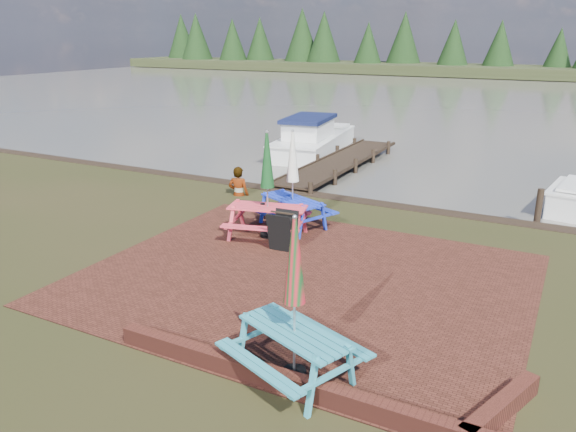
% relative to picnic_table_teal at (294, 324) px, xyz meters
% --- Properties ---
extents(ground, '(120.00, 120.00, 0.00)m').
position_rel_picnic_table_teal_xyz_m(ground, '(-1.41, 2.20, -0.89)').
color(ground, black).
rests_on(ground, ground).
extents(paving, '(9.00, 7.50, 0.02)m').
position_rel_picnic_table_teal_xyz_m(paving, '(-1.41, 3.20, -0.88)').
color(paving, '#371911').
rests_on(paving, ground).
extents(brick_wall, '(6.21, 1.79, 0.30)m').
position_rel_picnic_table_teal_xyz_m(brick_wall, '(0.74, -0.22, -0.74)').
color(brick_wall, '#4C1E16').
rests_on(brick_wall, ground).
extents(water, '(120.00, 60.00, 0.02)m').
position_rel_picnic_table_teal_xyz_m(water, '(-1.41, 39.20, -0.89)').
color(water, '#4C4A41').
rests_on(water, ground).
extents(far_treeline, '(120.00, 10.00, 8.10)m').
position_rel_picnic_table_teal_xyz_m(far_treeline, '(-1.41, 68.20, 2.40)').
color(far_treeline, black).
rests_on(far_treeline, ground).
extents(picnic_table_teal, '(2.29, 2.17, 2.53)m').
position_rel_picnic_table_teal_xyz_m(picnic_table_teal, '(0.00, 0.00, 0.00)').
color(picnic_table_teal, teal).
rests_on(picnic_table_teal, ground).
extents(picnic_table_red, '(2.30, 2.14, 2.68)m').
position_rel_picnic_table_teal_xyz_m(picnic_table_red, '(-3.34, 5.08, 0.05)').
color(picnic_table_red, '#D93747').
rests_on(picnic_table_red, ground).
extents(picnic_table_blue, '(2.37, 2.26, 2.58)m').
position_rel_picnic_table_teal_xyz_m(picnic_table_blue, '(-3.15, 6.07, 0.02)').
color(picnic_table_blue, '#1931BF').
rests_on(picnic_table_blue, ground).
extents(chalkboard, '(0.60, 0.59, 0.96)m').
position_rel_picnic_table_teal_xyz_m(chalkboard, '(-2.57, 4.43, -0.39)').
color(chalkboard, black).
rests_on(chalkboard, ground).
extents(jetty, '(1.76, 9.08, 1.00)m').
position_rel_picnic_table_teal_xyz_m(jetty, '(-4.91, 13.48, -0.77)').
color(jetty, black).
rests_on(jetty, ground).
extents(boat_jetty, '(3.03, 6.66, 1.86)m').
position_rel_picnic_table_teal_xyz_m(boat_jetty, '(-7.21, 15.93, -0.53)').
color(boat_jetty, silver).
rests_on(boat_jetty, ground).
extents(person, '(0.75, 0.57, 1.84)m').
position_rel_picnic_table_teal_xyz_m(person, '(-6.08, 8.00, 0.03)').
color(person, gray).
rests_on(person, ground).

